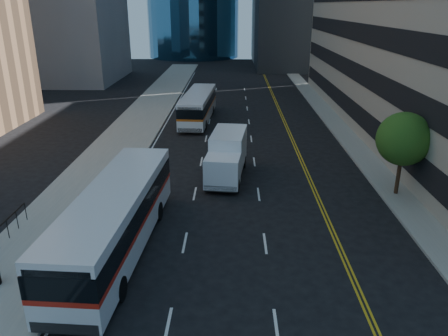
# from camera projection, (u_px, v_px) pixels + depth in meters

# --- Properties ---
(ground) EXTENTS (160.00, 160.00, 0.00)m
(ground) POSITION_uv_depth(u_px,v_px,m) (257.00, 266.00, 19.79)
(ground) COLOR black
(ground) RESTS_ON ground
(sidewalk_west) EXTENTS (5.00, 90.00, 0.15)m
(sidewalk_west) POSITION_uv_depth(u_px,v_px,m) (139.00, 123.00, 43.36)
(sidewalk_west) COLOR gray
(sidewalk_west) RESTS_ON ground
(sidewalk_east) EXTENTS (2.00, 90.00, 0.15)m
(sidewalk_east) POSITION_uv_depth(u_px,v_px,m) (335.00, 124.00, 43.00)
(sidewalk_east) COLOR gray
(sidewalk_east) RESTS_ON ground
(street_tree) EXTENTS (3.20, 3.20, 5.10)m
(street_tree) POSITION_uv_depth(u_px,v_px,m) (404.00, 139.00, 25.83)
(street_tree) COLOR #332114
(street_tree) RESTS_ON sidewalk_east
(bus_front) EXTENTS (3.39, 12.46, 3.18)m
(bus_front) POSITION_uv_depth(u_px,v_px,m) (116.00, 218.00, 20.45)
(bus_front) COLOR silver
(bus_front) RESTS_ON ground
(bus_rear) EXTENTS (3.11, 11.21, 2.86)m
(bus_rear) POSITION_uv_depth(u_px,v_px,m) (198.00, 106.00, 43.94)
(bus_rear) COLOR white
(bus_rear) RESTS_ON ground
(box_truck) EXTENTS (2.85, 6.48, 3.00)m
(box_truck) POSITION_uv_depth(u_px,v_px,m) (227.00, 155.00, 29.39)
(box_truck) COLOR white
(box_truck) RESTS_ON ground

